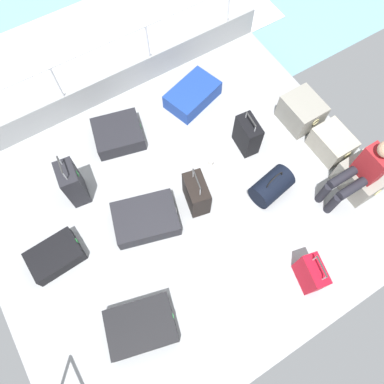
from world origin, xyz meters
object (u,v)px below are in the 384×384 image
(suitcase_2, at_px, (146,219))
(suitcase_6, at_px, (247,135))
(cargo_crate_0, at_px, (301,112))
(suitcase_5, at_px, (141,326))
(paper_cup, at_px, (211,162))
(duffel_bag, at_px, (272,186))
(cargo_crate_2, at_px, (360,178))
(passenger_seated, at_px, (362,172))
(suitcase_0, at_px, (311,274))
(suitcase_4, at_px, (118,134))
(suitcase_1, at_px, (193,95))
(suitcase_3, at_px, (55,256))
(cargo_crate_1, at_px, (332,143))
(suitcase_7, at_px, (73,183))
(suitcase_8, at_px, (196,194))

(suitcase_2, height_order, suitcase_6, suitcase_6)
(cargo_crate_0, distance_m, suitcase_6, 0.93)
(suitcase_5, distance_m, paper_cup, 2.35)
(duffel_bag, bearing_deg, cargo_crate_2, 63.10)
(cargo_crate_2, height_order, suitcase_2, cargo_crate_2)
(passenger_seated, xyz_separation_m, suitcase_0, (0.64, -1.20, -0.33))
(paper_cup, bearing_deg, suitcase_4, -139.02)
(passenger_seated, bearing_deg, suitcase_1, -158.46)
(suitcase_3, bearing_deg, cargo_crate_1, 81.72)
(cargo_crate_2, xyz_separation_m, suitcase_4, (-2.38, -2.42, -0.09))
(suitcase_3, bearing_deg, duffel_bag, 76.75)
(suitcase_2, bearing_deg, suitcase_7, -145.57)
(cargo_crate_0, bearing_deg, suitcase_2, -85.24)
(cargo_crate_2, height_order, passenger_seated, passenger_seated)
(cargo_crate_0, bearing_deg, suitcase_5, -68.45)
(suitcase_3, xyz_separation_m, suitcase_8, (0.26, 1.91, 0.15))
(cargo_crate_0, distance_m, passenger_seated, 1.34)
(cargo_crate_2, relative_size, suitcase_0, 0.86)
(cargo_crate_0, distance_m, suitcase_7, 3.36)
(cargo_crate_1, relative_size, duffel_bag, 0.98)
(cargo_crate_0, relative_size, suitcase_6, 0.91)
(suitcase_1, bearing_deg, cargo_crate_2, 25.27)
(suitcase_7, relative_size, duffel_bag, 1.44)
(cargo_crate_1, height_order, suitcase_2, cargo_crate_1)
(paper_cup, bearing_deg, cargo_crate_1, 66.02)
(suitcase_6, xyz_separation_m, suitcase_8, (0.38, -1.08, -0.00))
(cargo_crate_0, bearing_deg, suitcase_1, -134.70)
(suitcase_6, bearing_deg, suitcase_3, -87.72)
(cargo_crate_0, xyz_separation_m, passenger_seated, (1.26, -0.21, 0.39))
(suitcase_1, xyz_separation_m, suitcase_5, (2.49, -2.25, -0.02))
(suitcase_6, distance_m, paper_cup, 0.63)
(suitcase_3, relative_size, suitcase_5, 0.73)
(passenger_seated, xyz_separation_m, suitcase_1, (-2.41, -0.95, -0.47))
(cargo_crate_1, relative_size, suitcase_4, 0.73)
(suitcase_6, height_order, suitcase_8, suitcase_8)
(cargo_crate_2, bearing_deg, suitcase_2, -110.97)
(cargo_crate_0, distance_m, suitcase_5, 3.66)
(cargo_crate_0, height_order, suitcase_3, cargo_crate_0)
(suitcase_0, bearing_deg, suitcase_6, 166.26)
(cargo_crate_1, xyz_separation_m, suitcase_3, (-0.58, -3.97, -0.07))
(passenger_seated, relative_size, suitcase_4, 1.40)
(suitcase_8, bearing_deg, suitcase_7, -125.98)
(suitcase_4, relative_size, duffel_bag, 1.34)
(cargo_crate_2, relative_size, suitcase_6, 0.91)
(cargo_crate_2, bearing_deg, suitcase_4, -134.56)
(cargo_crate_0, xyz_separation_m, suitcase_0, (1.91, -1.41, 0.05))
(duffel_bag, bearing_deg, suitcase_7, -121.15)
(passenger_seated, relative_size, suitcase_6, 1.72)
(suitcase_1, relative_size, suitcase_2, 0.96)
(suitcase_1, xyz_separation_m, suitcase_2, (1.37, -1.57, -0.00))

